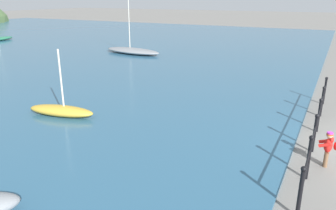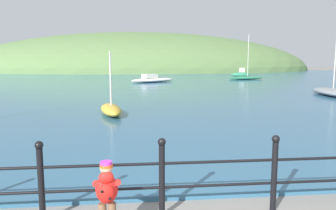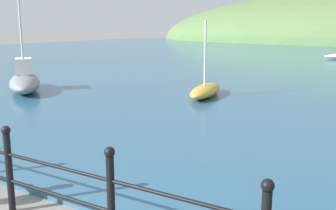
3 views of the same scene
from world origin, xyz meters
The scene contains 3 objects.
iron_railing centered at (0.30, 1.50, 0.64)m, with size 8.83×0.12×1.21m.
boat_blue_hull centered at (-8.10, 7.85, 0.50)m, with size 3.37×3.07×4.50m.
boat_nearest_quay centered at (-1.93, 10.32, 0.32)m, with size 1.26×2.80×2.57m.
Camera 3 is at (3.82, -1.65, 2.50)m, focal length 42.00 mm.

